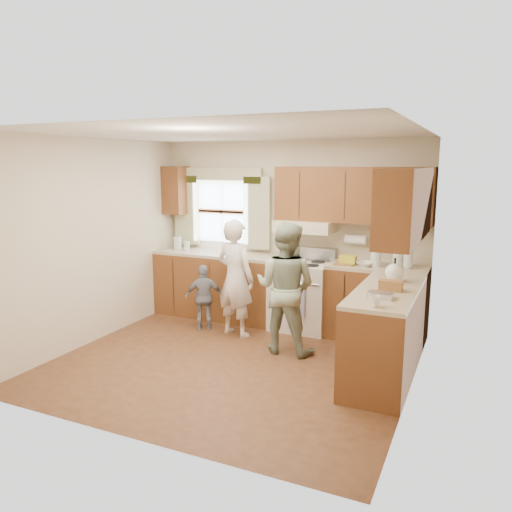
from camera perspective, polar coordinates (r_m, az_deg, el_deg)
The scene contains 6 objects.
room at distance 5.37m, azimuth -2.75°, elevation 0.42°, with size 3.80×3.80×3.80m.
kitchen_fixtures at distance 6.20m, azimuth 6.95°, elevation -2.16°, with size 3.80×2.25×2.15m.
stove at distance 6.71m, azimuth 5.25°, elevation -4.40°, with size 0.76×0.67×1.07m.
woman_left at distance 6.34m, azimuth -2.38°, elevation -2.57°, with size 0.55×0.36×1.51m, color beige.
woman_right at distance 5.82m, azimuth 3.39°, elevation -3.64°, with size 0.75×0.58×1.54m, color #28452F.
child at distance 6.68m, azimuth -5.94°, elevation -4.73°, with size 0.51×0.21×0.88m, color gray.
Camera 1 is at (2.42, -4.69, 2.19)m, focal length 35.00 mm.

